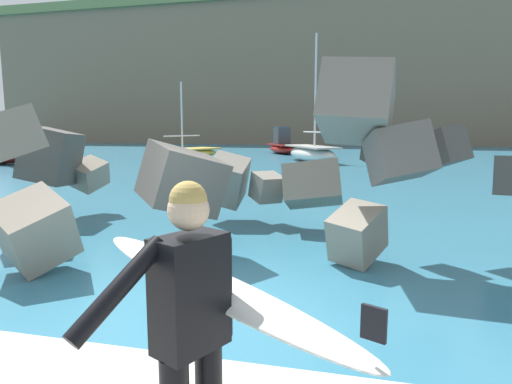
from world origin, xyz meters
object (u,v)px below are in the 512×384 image
(boat_near_centre, at_px, (283,146))
(station_building_east, at_px, (292,24))
(boat_far_left, at_px, (187,153))
(mooring_buoy_middle, at_px, (65,160))
(mooring_buoy_inner, at_px, (157,171))
(boat_near_left, at_px, (312,153))
(boat_mid_right, at_px, (385,145))
(station_building_central, at_px, (345,4))
(surfer_with_board, at_px, (201,315))
(station_building_west, at_px, (209,16))

(boat_near_centre, height_order, station_building_east, station_building_east)
(boat_far_left, xyz_separation_m, mooring_buoy_middle, (-6.00, -5.10, -0.20))
(mooring_buoy_inner, distance_m, mooring_buoy_middle, 10.40)
(boat_near_left, bearing_deg, mooring_buoy_inner, -120.14)
(boat_mid_right, distance_m, mooring_buoy_middle, 27.99)
(boat_near_centre, xyz_separation_m, boat_far_left, (-5.34, -7.97, -0.25))
(boat_near_centre, distance_m, boat_mid_right, 10.80)
(mooring_buoy_middle, height_order, station_building_central, station_building_central)
(surfer_with_board, height_order, station_building_west, station_building_west)
(surfer_with_board, xyz_separation_m, station_building_west, (-26.26, 73.88, 19.58))
(boat_far_left, bearing_deg, mooring_buoy_inner, -74.69)
(station_building_central, bearing_deg, station_building_west, -173.57)
(boat_near_centre, bearing_deg, boat_near_left, -67.70)
(boat_near_left, distance_m, mooring_buoy_middle, 15.50)
(surfer_with_board, xyz_separation_m, mooring_buoy_middle, (-17.42, 22.18, -1.06))
(station_building_west, relative_size, station_building_east, 1.07)
(boat_near_left, bearing_deg, station_building_west, 116.68)
(mooring_buoy_inner, relative_size, station_building_west, 0.05)
(surfer_with_board, distance_m, boat_near_left, 27.03)
(station_building_central, height_order, station_building_east, station_building_central)
(boat_near_left, bearing_deg, boat_near_centre, 112.30)
(boat_near_centre, xyz_separation_m, mooring_buoy_middle, (-11.34, -13.06, -0.45))
(mooring_buoy_middle, relative_size, station_building_east, 0.06)
(station_building_central, bearing_deg, boat_near_left, -88.89)
(surfer_with_board, distance_m, mooring_buoy_middle, 28.22)
(boat_mid_right, bearing_deg, mooring_buoy_inner, -113.49)
(surfer_with_board, relative_size, station_building_east, 0.26)
(station_building_west, bearing_deg, mooring_buoy_middle, -80.29)
(mooring_buoy_middle, bearing_deg, boat_far_left, 40.36)
(surfer_with_board, height_order, boat_near_left, boat_near_left)
(boat_near_centre, distance_m, station_building_west, 48.04)
(boat_near_centre, height_order, boat_mid_right, boat_mid_right)
(boat_mid_right, height_order, station_building_central, station_building_central)
(mooring_buoy_middle, bearing_deg, boat_mid_right, 44.91)
(boat_near_left, relative_size, station_building_east, 1.01)
(station_building_west, height_order, station_building_central, station_building_central)
(boat_far_left, xyz_separation_m, station_building_central, (7.80, 49.16, 21.76))
(boat_mid_right, xyz_separation_m, mooring_buoy_inner, (-10.94, -25.17, -0.34))
(boat_near_left, relative_size, boat_near_centre, 1.71)
(boat_mid_right, bearing_deg, station_building_central, 99.90)
(mooring_buoy_middle, bearing_deg, station_building_east, 86.26)
(surfer_with_board, xyz_separation_m, station_building_east, (-13.43, 83.11, 19.67))
(boat_near_left, height_order, boat_mid_right, boat_near_left)
(mooring_buoy_middle, height_order, station_building_west, station_building_west)
(boat_mid_right, height_order, station_building_west, station_building_west)
(boat_mid_right, relative_size, boat_far_left, 1.16)
(boat_near_centre, distance_m, station_building_central, 46.53)
(surfer_with_board, height_order, station_building_east, station_building_east)
(station_building_east, bearing_deg, mooring_buoy_inner, -85.78)
(boat_near_left, bearing_deg, boat_mid_right, 71.42)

